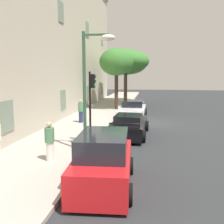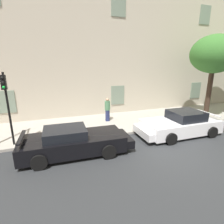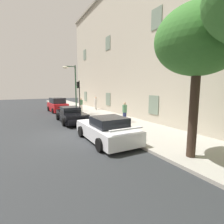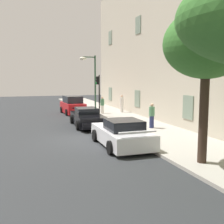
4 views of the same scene
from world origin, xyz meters
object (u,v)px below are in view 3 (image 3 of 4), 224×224
Objects in this scene: hatchback_parked at (58,105)px; street_lamp at (72,80)px; sportscar_red_lead at (72,116)px; pedestrian_bystander at (125,112)px; traffic_light at (79,92)px; sportscar_yellow_flank at (105,129)px; pedestrian_strolling at (81,104)px; tree_far_end at (198,42)px; pedestrian_admiring at (96,103)px.

hatchback_parked is 4.50m from street_lamp.
pedestrian_bystander reaches higher than sportscar_red_lead.
street_lamp is at bearing -160.66° from traffic_light.
sportscar_yellow_flank is 1.37× the size of traffic_light.
sportscar_yellow_flank is 11.75m from pedestrian_strolling.
street_lamp reaches higher than hatchback_parked.
pedestrian_strolling reaches higher than sportscar_red_lead.
pedestrian_strolling is 8.31m from pedestrian_bystander.
hatchback_parked is 4.91m from traffic_light.
tree_far_end is 16.08m from pedestrian_strolling.
traffic_light is at bearing -47.07° from pedestrian_admiring.
hatchback_parked is at bearing -179.54° from sportscar_yellow_flank.
pedestrian_bystander is at bearing 168.37° from tree_far_end.
sportscar_red_lead is at bearing -125.70° from pedestrian_bystander.
tree_far_end is at bearing 24.60° from sportscar_yellow_flank.
tree_far_end is at bearing -11.63° from pedestrian_bystander.
hatchback_parked is at bearing -106.74° from pedestrian_admiring.
pedestrian_admiring is (-11.83, 4.49, 0.39)m from sportscar_yellow_flank.
street_lamp is at bearing -175.95° from tree_far_end.
pedestrian_admiring is 2.11m from pedestrian_strolling.
hatchback_parked is at bearing -160.54° from pedestrian_bystander.
tree_far_end is (17.35, 2.00, 3.87)m from hatchback_parked.
sportscar_yellow_flank is at bearing -5.08° from street_lamp.
tree_far_end reaches higher than pedestrian_bystander.
street_lamp is 7.75m from pedestrian_bystander.
pedestrian_strolling is at bearing 178.14° from tree_far_end.
pedestrian_bystander is at bearing 20.70° from traffic_light.
traffic_light is (-8.86, 1.29, 1.97)m from sportscar_yellow_flank.
pedestrian_strolling is at bearing 168.22° from sportscar_yellow_flank.
pedestrian_strolling is (1.71, 2.50, 0.15)m from hatchback_parked.
tree_far_end is 1.65× the size of traffic_light.
hatchback_parked is 2.39× the size of pedestrian_bystander.
pedestrian_strolling is (-2.64, 1.10, -1.63)m from traffic_light.
street_lamp is (-10.01, 0.89, 3.19)m from sportscar_yellow_flank.
street_lamp is (3.20, 1.00, 3.00)m from hatchback_parked.
traffic_light is at bearing 19.34° from street_lamp.
street_lamp reaches higher than pedestrian_admiring.
sportscar_yellow_flank is 1.24× the size of hatchback_parked.
tree_far_end reaches higher than traffic_light.
pedestrian_admiring is at bearing 159.24° from sportscar_yellow_flank.
hatchback_parked is (-13.21, -0.11, 0.19)m from sportscar_yellow_flank.
pedestrian_bystander is at bearing 54.30° from sportscar_red_lead.
sportscar_yellow_flank is at bearing -46.37° from pedestrian_bystander.
traffic_light reaches higher than hatchback_parked.
street_lamp is 4.91m from pedestrian_admiring.
street_lamp is 3.18× the size of pedestrian_bystander.
hatchback_parked is 0.75× the size of street_lamp.
sportscar_red_lead is 0.86× the size of tree_far_end.
pedestrian_strolling is at bearing -80.98° from pedestrian_admiring.
traffic_light is (-13.00, -0.60, -2.09)m from tree_far_end.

